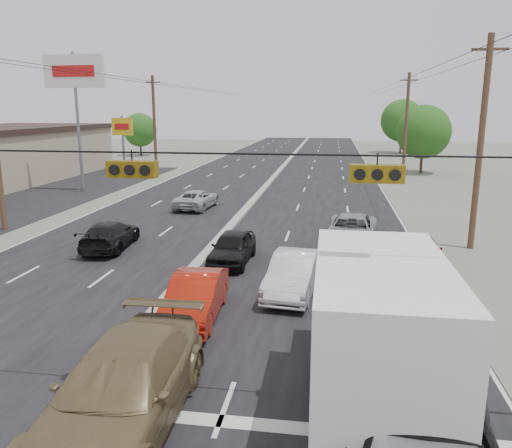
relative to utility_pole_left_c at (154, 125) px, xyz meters
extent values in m
plane|color=#606356|center=(12.50, -40.00, -5.11)|extent=(200.00, 200.00, 0.00)
cube|color=black|center=(12.50, -10.00, -5.11)|extent=(20.00, 160.00, 0.02)
cube|color=gray|center=(12.50, -10.00, -5.01)|extent=(0.50, 160.00, 0.20)
cube|color=black|center=(-4.50, -15.00, -5.11)|extent=(10.00, 42.00, 0.02)
cylinder|color=#422D1E|center=(0.00, 0.00, -0.11)|extent=(0.30, 0.30, 10.00)
cube|color=#422D1E|center=(0.00, 0.00, 4.19)|extent=(1.60, 0.12, 0.12)
cylinder|color=#422D1E|center=(25.00, -25.00, -0.11)|extent=(0.30, 0.30, 10.00)
cube|color=#422D1E|center=(25.00, -25.00, 4.19)|extent=(1.60, 0.12, 0.12)
cylinder|color=#422D1E|center=(25.00, 0.00, -0.11)|extent=(0.30, 0.30, 10.00)
cube|color=#422D1E|center=(25.00, 0.00, 4.19)|extent=(1.60, 0.12, 0.12)
cylinder|color=black|center=(12.50, -40.00, 0.69)|extent=(25.00, 0.04, 0.04)
cube|color=#72590C|center=(14.00, -40.00, 0.34)|extent=(1.05, 0.30, 0.35)
cube|color=#72590C|center=(19.00, -40.00, 0.34)|extent=(1.05, 0.30, 0.35)
cylinder|color=slate|center=(-2.00, -12.00, 0.39)|extent=(0.24, 0.24, 11.00)
cube|color=silver|center=(-2.00, -12.00, 4.44)|extent=(5.00, 0.25, 2.50)
cylinder|color=slate|center=(-3.50, 0.00, -2.11)|extent=(0.24, 0.24, 6.00)
cube|color=gold|center=(-3.50, 0.00, -0.21)|extent=(2.20, 0.25, 1.80)
cylinder|color=#382619|center=(-9.50, 20.00, -4.03)|extent=(0.28, 0.28, 2.16)
sphere|color=#1D5215|center=(-9.50, 20.00, -1.39)|extent=(4.80, 4.80, 4.80)
cylinder|color=#382619|center=(27.50, 5.00, -3.85)|extent=(0.28, 0.28, 2.52)
sphere|color=#1D5215|center=(27.50, 5.00, -0.77)|extent=(5.60, 5.60, 5.60)
cylinder|color=#382619|center=(28.50, 30.00, -3.67)|extent=(0.28, 0.28, 2.88)
sphere|color=#1D5215|center=(28.50, 30.00, -0.15)|extent=(6.40, 6.40, 6.40)
cube|color=black|center=(19.20, -39.43, -4.64)|extent=(2.45, 7.35, 0.26)
cube|color=white|center=(19.20, -40.26, -2.85)|extent=(2.65, 5.25, 2.93)
cube|color=white|center=(19.18, -36.75, -3.80)|extent=(2.53, 2.01, 1.89)
cylinder|color=black|center=(18.09, -37.02, -4.64)|extent=(0.32, 0.94, 0.94)
cylinder|color=black|center=(20.29, -37.01, -4.64)|extent=(0.32, 0.94, 0.94)
imported|color=brown|center=(13.90, -40.96, -4.22)|extent=(2.58, 6.17, 1.78)
imported|color=#A31A0A|center=(13.90, -35.20, -4.39)|extent=(1.74, 4.45, 1.44)
imported|color=black|center=(13.90, -29.08, -4.41)|extent=(1.77, 4.12, 1.39)
imported|color=silver|center=(16.88, -32.42, -4.37)|extent=(2.03, 4.64, 1.48)
imported|color=gray|center=(19.20, -25.28, -4.37)|extent=(2.94, 5.49, 1.47)
imported|color=#101850|center=(19.50, -35.30, -4.38)|extent=(2.08, 5.06, 1.46)
imported|color=maroon|center=(22.10, -28.11, -4.44)|extent=(1.85, 4.01, 1.33)
imported|color=black|center=(7.55, -27.72, -4.44)|extent=(2.30, 4.78, 1.34)
imported|color=#ABAEB3|center=(9.04, -17.27, -4.47)|extent=(2.43, 4.73, 1.28)
camera|label=1|loc=(18.13, -49.92, 1.57)|focal=35.00mm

